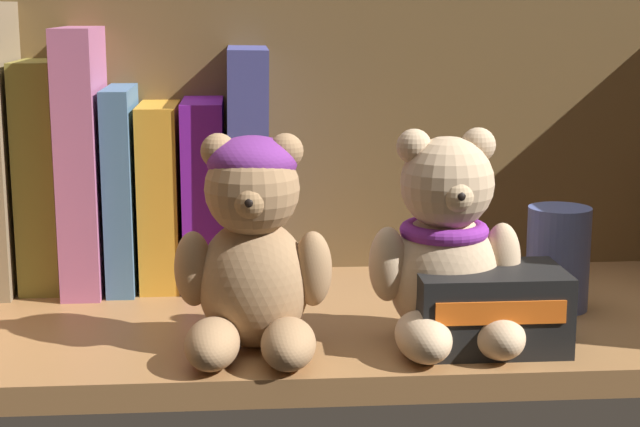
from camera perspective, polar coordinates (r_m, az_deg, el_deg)
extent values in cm
cube|color=olive|center=(81.82, 0.63, -6.24)|extent=(68.98, 28.78, 2.00)
cube|color=brown|center=(93.71, -0.16, 3.72)|extent=(71.38, 1.20, 26.44)
cube|color=#756348|center=(91.61, -17.11, 3.60)|extent=(1.96, 12.32, 24.28)
cube|color=olive|center=(91.34, -15.15, 2.16)|extent=(3.39, 9.91, 19.43)
cube|color=#A4577C|center=(90.52, -12.90, 3.07)|extent=(3.24, 13.60, 22.20)
cube|color=#3F6282|center=(90.50, -10.86, 1.55)|extent=(2.33, 12.19, 17.21)
cube|color=orange|center=(90.33, -8.83, 1.12)|extent=(3.32, 10.68, 15.72)
cube|color=#6C1894|center=(90.08, -6.45, 1.27)|extent=(3.46, 11.18, 16.05)
cube|color=#3B3D7B|center=(89.66, -4.07, 2.70)|extent=(3.62, 13.51, 20.53)
ellipsoid|color=#93704C|center=(72.76, -3.71, -3.89)|extent=(7.93, 7.28, 9.33)
sphere|color=#93704C|center=(70.77, -3.81, 1.37)|extent=(6.64, 6.64, 6.64)
sphere|color=#93704C|center=(71.01, -5.68, 3.49)|extent=(2.49, 2.49, 2.49)
sphere|color=#93704C|center=(70.71, -1.93, 3.50)|extent=(2.49, 2.49, 2.49)
sphere|color=#9B754E|center=(68.54, -3.93, 0.69)|extent=(2.49, 2.49, 2.49)
sphere|color=black|center=(67.67, -3.98, 0.61)|extent=(0.87, 0.87, 0.87)
ellipsoid|color=#93704C|center=(69.63, -6.03, -7.24)|extent=(4.19, 6.49, 3.32)
ellipsoid|color=#93704C|center=(69.29, -1.77, -7.27)|extent=(4.19, 6.49, 3.32)
ellipsoid|color=#93704C|center=(72.39, -7.07, -3.08)|extent=(2.89, 2.89, 5.39)
ellipsoid|color=#93704C|center=(71.86, -0.40, -3.10)|extent=(2.89, 2.89, 5.39)
ellipsoid|color=#682778|center=(70.93, -3.80, 2.89)|extent=(6.30, 6.30, 3.65)
ellipsoid|color=tan|center=(74.85, 6.87, -3.48)|extent=(8.00, 7.34, 9.41)
sphere|color=tan|center=(72.92, 7.10, 1.69)|extent=(6.69, 6.69, 6.69)
sphere|color=tan|center=(72.36, 5.26, 3.75)|extent=(2.51, 2.51, 2.51)
sphere|color=tan|center=(73.65, 8.81, 3.80)|extent=(2.51, 2.51, 2.51)
sphere|color=tan|center=(70.75, 7.62, 1.04)|extent=(2.51, 2.51, 2.51)
sphere|color=black|center=(69.91, 7.83, 0.97)|extent=(0.88, 0.88, 0.88)
ellipsoid|color=tan|center=(70.93, 5.77, -6.86)|extent=(4.25, 6.56, 3.35)
ellipsoid|color=tan|center=(72.38, 9.77, -6.60)|extent=(4.25, 6.56, 3.35)
ellipsoid|color=tan|center=(73.09, 3.79, -2.83)|extent=(2.93, 2.93, 5.44)
ellipsoid|color=tan|center=(75.38, 10.09, -2.54)|extent=(2.93, 2.93, 5.44)
torus|color=#7A278E|center=(74.05, 6.93, -0.94)|extent=(6.43, 6.43, 1.20)
cylinder|color=#4C5B99|center=(83.50, 13.21, -2.52)|extent=(5.02, 5.02, 8.29)
cube|color=black|center=(73.92, 9.37, -5.23)|extent=(10.59, 6.87, 5.72)
cube|color=orange|center=(70.45, 10.06, -5.49)|extent=(9.01, 0.16, 1.60)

